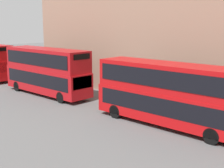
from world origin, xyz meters
The scene contains 2 objects.
bus_second_in_queue centered at (1.60, 19.03, 2.36)m, with size 2.59×10.71×4.28m.
bus_third_in_queue centered at (1.60, 32.78, 2.47)m, with size 2.59×10.38×4.50m.
Camera 1 is at (-16.01, 7.96, 6.96)m, focal length 50.00 mm.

